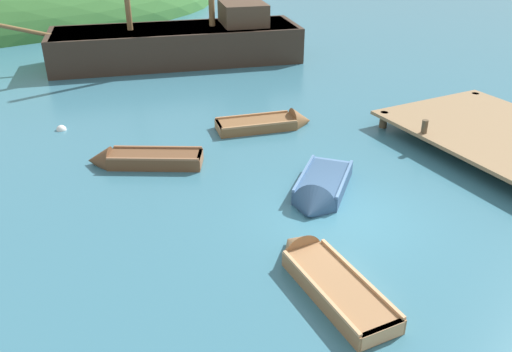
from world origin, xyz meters
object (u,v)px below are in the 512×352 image
(rowboat_far, at_px, (320,192))
(rowboat_outer_right, at_px, (271,124))
(rowboat_outer_left, at_px, (140,161))
(buoy_white, at_px, (62,130))
(sailing_ship, at_px, (180,49))
(rowboat_near_dock, at_px, (324,277))

(rowboat_far, distance_m, rowboat_outer_right, 5.32)
(rowboat_outer_right, xyz_separation_m, rowboat_outer_left, (-5.19, -0.85, 0.03))
(buoy_white, bearing_deg, rowboat_far, -56.21)
(rowboat_outer_left, distance_m, buoy_white, 4.51)
(sailing_ship, xyz_separation_m, rowboat_near_dock, (-3.44, -18.37, -0.54))
(rowboat_far, bearing_deg, rowboat_near_dock, 13.97)
(rowboat_near_dock, distance_m, buoy_white, 12.19)
(rowboat_near_dock, height_order, rowboat_outer_left, rowboat_near_dock)
(rowboat_far, relative_size, buoy_white, 8.46)
(buoy_white, bearing_deg, sailing_ship, 43.51)
(rowboat_near_dock, bearing_deg, rowboat_outer_right, -20.15)
(rowboat_outer_right, xyz_separation_m, buoy_white, (-6.95, 3.30, -0.11))
(rowboat_outer_right, bearing_deg, sailing_ship, 100.66)
(rowboat_outer_right, xyz_separation_m, rowboat_near_dock, (-3.28, -8.33, 0.01))
(rowboat_outer_right, height_order, rowboat_outer_left, rowboat_outer_right)
(sailing_ship, relative_size, rowboat_outer_right, 4.11)
(sailing_ship, relative_size, rowboat_near_dock, 4.09)
(sailing_ship, relative_size, rowboat_outer_left, 4.20)
(rowboat_outer_left, bearing_deg, rowboat_near_dock, 133.09)
(sailing_ship, distance_m, rowboat_near_dock, 18.70)
(rowboat_outer_left, bearing_deg, sailing_ship, -87.40)
(sailing_ship, xyz_separation_m, rowboat_outer_left, (-5.35, -10.89, -0.53))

